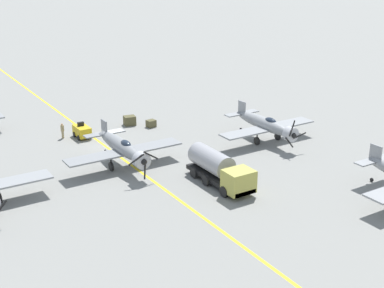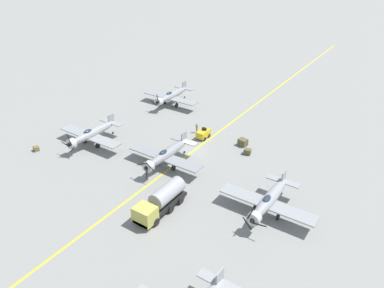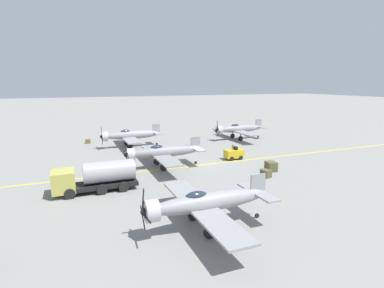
{
  "view_description": "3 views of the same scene",
  "coord_description": "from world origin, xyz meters",
  "px_view_note": "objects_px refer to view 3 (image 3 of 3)",
  "views": [
    {
      "loc": [
        21.26,
        50.59,
        20.43
      ],
      "look_at": [
        -4.42,
        9.64,
        2.79
      ],
      "focal_mm": 50.0,
      "sensor_mm": 36.0,
      "label": 1
    },
    {
      "loc": [
        -28.32,
        41.8,
        29.6
      ],
      "look_at": [
        -1.27,
        1.51,
        2.71
      ],
      "focal_mm": 35.0,
      "sensor_mm": 36.0,
      "label": 2
    },
    {
      "loc": [
        -34.62,
        15.54,
        10.63
      ],
      "look_at": [
        1.62,
        0.75,
        2.56
      ],
      "focal_mm": 28.0,
      "sensor_mm": 36.0,
      "label": 3
    }
  ],
  "objects_px": {
    "supply_crate_mid_lane": "(266,174)",
    "airplane_mid_left": "(205,203)",
    "fuel_tanker": "(95,177)",
    "airplane_mid_right": "(130,135)",
    "supply_crate_outboard": "(271,166)",
    "airplane_mid_center": "(162,152)",
    "supply_crate_by_tanker": "(88,141)",
    "airplane_near_right": "(238,129)",
    "ground_crew_walking": "(233,149)",
    "tow_tractor": "(234,154)"
  },
  "relations": [
    {
      "from": "supply_crate_mid_lane",
      "to": "airplane_mid_left",
      "type": "bearing_deg",
      "value": 126.31
    },
    {
      "from": "fuel_tanker",
      "to": "supply_crate_mid_lane",
      "type": "height_order",
      "value": "fuel_tanker"
    },
    {
      "from": "airplane_mid_right",
      "to": "supply_crate_outboard",
      "type": "relative_size",
      "value": 8.73
    },
    {
      "from": "airplane_mid_center",
      "to": "supply_crate_by_tanker",
      "type": "distance_m",
      "value": 21.46
    },
    {
      "from": "airplane_mid_center",
      "to": "airplane_near_right",
      "type": "bearing_deg",
      "value": -46.42
    },
    {
      "from": "ground_crew_walking",
      "to": "supply_crate_by_tanker",
      "type": "height_order",
      "value": "ground_crew_walking"
    },
    {
      "from": "airplane_mid_right",
      "to": "tow_tractor",
      "type": "distance_m",
      "value": 18.23
    },
    {
      "from": "airplane_mid_left",
      "to": "supply_crate_mid_lane",
      "type": "bearing_deg",
      "value": -42.4
    },
    {
      "from": "ground_crew_walking",
      "to": "supply_crate_by_tanker",
      "type": "relative_size",
      "value": 2.02
    },
    {
      "from": "airplane_mid_left",
      "to": "supply_crate_mid_lane",
      "type": "height_order",
      "value": "airplane_mid_left"
    },
    {
      "from": "fuel_tanker",
      "to": "supply_crate_outboard",
      "type": "height_order",
      "value": "fuel_tanker"
    },
    {
      "from": "ground_crew_walking",
      "to": "fuel_tanker",
      "type": "bearing_deg",
      "value": 111.48
    },
    {
      "from": "airplane_mid_left",
      "to": "fuel_tanker",
      "type": "height_order",
      "value": "airplane_mid_left"
    },
    {
      "from": "airplane_mid_right",
      "to": "airplane_near_right",
      "type": "xyz_separation_m",
      "value": [
        -0.84,
        -20.31,
        0.0
      ]
    },
    {
      "from": "airplane_mid_center",
      "to": "airplane_mid_right",
      "type": "distance_m",
      "value": 14.03
    },
    {
      "from": "airplane_near_right",
      "to": "fuel_tanker",
      "type": "xyz_separation_m",
      "value": [
        -18.78,
        27.45,
        -0.5
      ]
    },
    {
      "from": "ground_crew_walking",
      "to": "airplane_mid_center",
      "type": "bearing_deg",
      "value": 101.06
    },
    {
      "from": "tow_tractor",
      "to": "supply_crate_by_tanker",
      "type": "xyz_separation_m",
      "value": [
        19.63,
        18.39,
        -0.42
      ]
    },
    {
      "from": "fuel_tanker",
      "to": "supply_crate_outboard",
      "type": "relative_size",
      "value": 5.82
    },
    {
      "from": "airplane_mid_left",
      "to": "supply_crate_by_tanker",
      "type": "bearing_deg",
      "value": 20.75
    },
    {
      "from": "tow_tractor",
      "to": "ground_crew_walking",
      "type": "distance_m",
      "value": 2.21
    },
    {
      "from": "airplane_mid_right",
      "to": "airplane_near_right",
      "type": "bearing_deg",
      "value": -101.81
    },
    {
      "from": "supply_crate_mid_lane",
      "to": "supply_crate_outboard",
      "type": "relative_size",
      "value": 0.76
    },
    {
      "from": "tow_tractor",
      "to": "supply_crate_by_tanker",
      "type": "relative_size",
      "value": 2.93
    },
    {
      "from": "airplane_mid_center",
      "to": "airplane_near_right",
      "type": "relative_size",
      "value": 1.0
    },
    {
      "from": "ground_crew_walking",
      "to": "airplane_mid_right",
      "type": "bearing_deg",
      "value": 47.9
    },
    {
      "from": "supply_crate_outboard",
      "to": "supply_crate_mid_lane",
      "type": "bearing_deg",
      "value": 131.87
    },
    {
      "from": "fuel_tanker",
      "to": "tow_tractor",
      "type": "distance_m",
      "value": 20.03
    },
    {
      "from": "fuel_tanker",
      "to": "tow_tractor",
      "type": "relative_size",
      "value": 3.08
    },
    {
      "from": "airplane_mid_left",
      "to": "airplane_mid_right",
      "type": "xyz_separation_m",
      "value": [
        30.71,
        -0.29,
        -0.0
      ]
    },
    {
      "from": "airplane_mid_left",
      "to": "supply_crate_outboard",
      "type": "bearing_deg",
      "value": -41.49
    },
    {
      "from": "supply_crate_mid_lane",
      "to": "tow_tractor",
      "type": "bearing_deg",
      "value": -5.09
    },
    {
      "from": "airplane_mid_left",
      "to": "tow_tractor",
      "type": "relative_size",
      "value": 4.62
    },
    {
      "from": "tow_tractor",
      "to": "supply_crate_outboard",
      "type": "distance_m",
      "value": 6.83
    },
    {
      "from": "tow_tractor",
      "to": "ground_crew_walking",
      "type": "height_order",
      "value": "ground_crew_walking"
    },
    {
      "from": "ground_crew_walking",
      "to": "supply_crate_outboard",
      "type": "bearing_deg",
      "value": -177.67
    },
    {
      "from": "airplane_near_right",
      "to": "supply_crate_by_tanker",
      "type": "relative_size",
      "value": 13.52
    },
    {
      "from": "supply_crate_outboard",
      "to": "airplane_mid_left",
      "type": "bearing_deg",
      "value": 127.23
    },
    {
      "from": "airplane_near_right",
      "to": "fuel_tanker",
      "type": "bearing_deg",
      "value": 121.17
    },
    {
      "from": "supply_crate_mid_lane",
      "to": "supply_crate_by_tanker",
      "type": "bearing_deg",
      "value": 32.01
    },
    {
      "from": "supply_crate_mid_lane",
      "to": "supply_crate_outboard",
      "type": "bearing_deg",
      "value": -48.13
    },
    {
      "from": "supply_crate_outboard",
      "to": "ground_crew_walking",
      "type": "bearing_deg",
      "value": 2.33
    },
    {
      "from": "airplane_mid_center",
      "to": "supply_crate_outboard",
      "type": "relative_size",
      "value": 8.73
    },
    {
      "from": "airplane_mid_left",
      "to": "supply_crate_outboard",
      "type": "distance_m",
      "value": 17.14
    },
    {
      "from": "ground_crew_walking",
      "to": "supply_crate_mid_lane",
      "type": "distance_m",
      "value": 10.7
    },
    {
      "from": "airplane_mid_right",
      "to": "airplane_mid_center",
      "type": "bearing_deg",
      "value": 176.51
    },
    {
      "from": "ground_crew_walking",
      "to": "tow_tractor",
      "type": "bearing_deg",
      "value": 153.66
    },
    {
      "from": "airplane_near_right",
      "to": "ground_crew_walking",
      "type": "relative_size",
      "value": 6.68
    },
    {
      "from": "airplane_near_right",
      "to": "ground_crew_walking",
      "type": "distance_m",
      "value": 13.16
    },
    {
      "from": "airplane_mid_center",
      "to": "ground_crew_walking",
      "type": "height_order",
      "value": "airplane_mid_center"
    }
  ]
}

